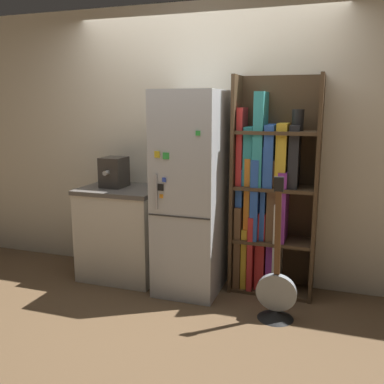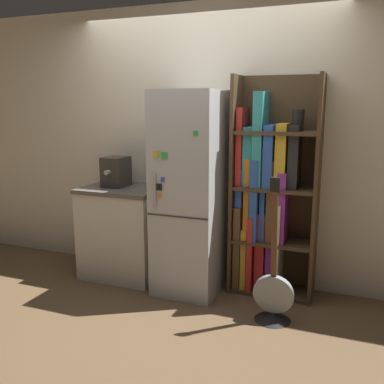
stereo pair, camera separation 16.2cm
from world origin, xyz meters
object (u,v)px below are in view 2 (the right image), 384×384
at_px(refrigerator, 192,193).
at_px(guitar, 273,300).
at_px(bookshelf, 268,197).
at_px(espresso_machine, 116,172).

relative_size(refrigerator, guitar, 1.54).
bearing_deg(guitar, bookshelf, 107.84).
distance_m(refrigerator, guitar, 1.16).
bearing_deg(bookshelf, refrigerator, -164.38).
distance_m(refrigerator, espresso_machine, 0.83).
bearing_deg(guitar, refrigerator, 156.29).
xyz_separation_m(refrigerator, bookshelf, (0.65, 0.18, -0.02)).
height_order(bookshelf, espresso_machine, bookshelf).
height_order(refrigerator, guitar, refrigerator).
bearing_deg(refrigerator, guitar, -23.71).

